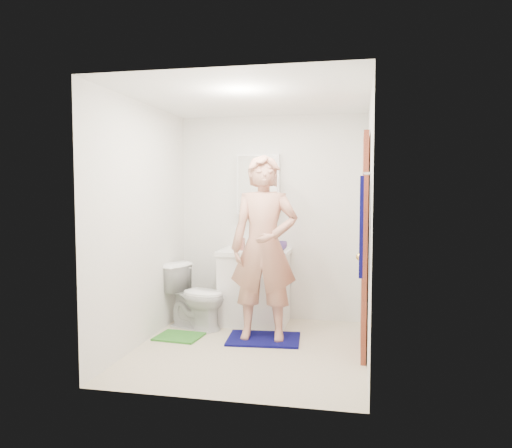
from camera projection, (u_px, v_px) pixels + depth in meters
The scene contains 22 objects.
floor at pixel (251, 350), 4.83m from camera, with size 2.20×2.40×0.02m, color beige.
ceiling at pixel (250, 96), 4.66m from camera, with size 2.20×2.40×0.02m, color white.
wall_back at pixel (272, 218), 5.92m from camera, with size 2.20×0.02×2.40m, color white.
wall_front at pixel (214, 238), 3.56m from camera, with size 2.20×0.02×2.40m, color white.
wall_left at pixel (142, 224), 4.97m from camera, with size 0.02×2.40×2.40m, color white.
wall_right at pixel (370, 227), 4.52m from camera, with size 0.02×2.40×2.40m, color white.
vanity_cabinet at pixel (255, 289), 5.72m from camera, with size 0.75×0.55×0.80m, color white.
countertop at pixel (255, 252), 5.69m from camera, with size 0.79×0.59×0.05m, color white.
sink_basin at pixel (255, 251), 5.69m from camera, with size 0.40×0.40×0.03m, color white.
faucet at pixel (258, 243), 5.86m from camera, with size 0.03×0.03×0.12m, color silver.
medicine_cabinet at pixel (259, 184), 5.86m from camera, with size 0.50×0.12×0.70m, color white.
mirror_panel at pixel (257, 184), 5.80m from camera, with size 0.46×0.01×0.66m, color white.
door at pixel (364, 245), 4.69m from camera, with size 0.05×0.80×2.05m, color #964129.
door_knob at pixel (360, 257), 4.39m from camera, with size 0.07×0.07×0.07m, color gold.
towel at pixel (361, 226), 3.97m from camera, with size 0.03×0.24×0.80m, color #090851.
towel_hook at pixel (367, 173), 3.94m from camera, with size 0.02×0.02×0.06m, color silver.
toilet at pixel (196, 296), 5.54m from camera, with size 0.40×0.70×0.71m, color white.
bath_mat at pixel (264, 339), 5.11m from camera, with size 0.73×0.52×0.02m, color #090851.
green_rug at pixel (179, 337), 5.19m from camera, with size 0.46×0.38×0.02m, color #35822B.
soap_dispenser at pixel (240, 241), 5.66m from camera, with size 0.09×0.10×0.21m, color #B36353.
toothbrush_cup at pixel (282, 245), 5.73m from camera, with size 0.12×0.12×0.10m, color #573F8C.
man at pixel (264, 248), 5.04m from camera, with size 0.68×0.45×1.87m, color tan.
Camera 1 is at (1.01, -4.62, 1.55)m, focal length 35.00 mm.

